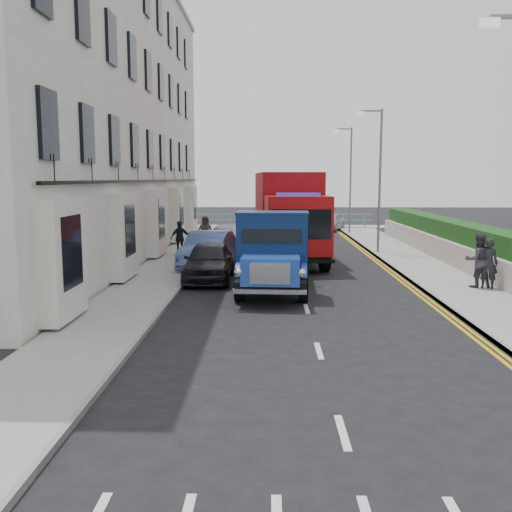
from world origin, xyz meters
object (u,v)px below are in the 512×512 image
lamp_mid (378,172)px  lamp_far (349,174)px  pedestrian_east_near (488,263)px  bedford_lorry (272,258)px  red_lorry (289,214)px  parked_car_front (209,261)px

lamp_mid → lamp_far: same height
pedestrian_east_near → lamp_far: bearing=-67.0°
bedford_lorry → red_lorry: (0.78, 7.61, 0.90)m
lamp_mid → parked_car_front: (-7.44, -7.46, -3.29)m
bedford_lorry → lamp_mid: bearing=65.3°
lamp_far → bedford_lorry: lamp_far is taller
lamp_mid → parked_car_front: 11.04m
bedford_lorry → red_lorry: bearing=86.4°
lamp_mid → bedford_lorry: (-5.15, -10.10, -2.78)m
lamp_far → parked_car_front: bearing=-113.1°
parked_car_front → bedford_lorry: bearing=-49.2°
lamp_far → bedford_lorry: 20.94m
pedestrian_east_near → lamp_mid: bearing=-61.1°
bedford_lorry → pedestrian_east_near: size_ratio=3.42×
red_lorry → pedestrian_east_near: 9.40m
bedford_lorry → pedestrian_east_near: bedford_lorry is taller
red_lorry → pedestrian_east_near: bearing=-52.2°
pedestrian_east_near → parked_car_front: bearing=5.8°
parked_car_front → pedestrian_east_near: pedestrian_east_near is taller
bedford_lorry → pedestrian_east_near: (7.07, 0.72, -0.27)m
pedestrian_east_near → red_lorry: bearing=-30.3°
lamp_far → lamp_mid: bearing=-90.0°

